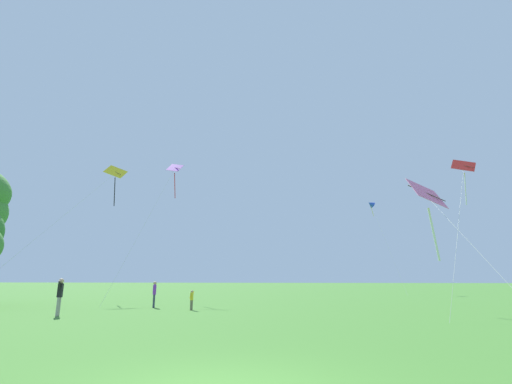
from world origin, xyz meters
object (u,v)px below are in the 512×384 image
object	(u,v)px
kite_blue_delta	(371,204)
kite_red_high	(464,174)
kite_yellow_diamond	(113,179)
kite_purple_streamer	(173,176)
person_far_back	(60,293)
kite_pink_low	(430,207)
person_child_small	(192,298)
person_foreground_watcher	(154,292)

from	to	relation	value
kite_blue_delta	kite_red_high	xyz separation A→B (m)	(0.66, -28.71, -4.16)
kite_blue_delta	kite_yellow_diamond	xyz separation A→B (m)	(-25.25, -20.59, -1.09)
kite_purple_streamer	kite_red_high	size ratio (longest dim) A/B	1.42
kite_blue_delta	person_far_back	xyz separation A→B (m)	(-19.48, -33.64, -10.47)
kite_blue_delta	kite_pink_low	distance (m)	30.46
kite_purple_streamer	kite_blue_delta	world-z (taller)	kite_blue_delta
kite_blue_delta	person_far_back	size ratio (longest dim) A/B	7.12
kite_purple_streamer	kite_pink_low	distance (m)	21.15
person_child_small	kite_blue_delta	bearing A→B (deg)	63.87
kite_purple_streamer	person_child_small	world-z (taller)	kite_purple_streamer
person_far_back	kite_blue_delta	bearing A→B (deg)	59.93
person_far_back	person_foreground_watcher	world-z (taller)	person_far_back
kite_purple_streamer	kite_pink_low	world-z (taller)	kite_purple_streamer
kite_purple_streamer	kite_yellow_diamond	bearing A→B (deg)	-176.10
kite_purple_streamer	kite_blue_delta	xyz separation A→B (m)	(19.74, 20.22, 0.91)
kite_yellow_diamond	kite_red_high	world-z (taller)	kite_yellow_diamond
kite_red_high	person_child_small	distance (m)	16.55
kite_blue_delta	person_child_small	bearing A→B (deg)	-116.13
kite_yellow_diamond	person_foreground_watcher	size ratio (longest dim) A/B	7.89
person_far_back	person_foreground_watcher	xyz separation A→B (m)	(2.16, 5.63, -0.09)
kite_yellow_diamond	kite_red_high	size ratio (longest dim) A/B	1.45
kite_purple_streamer	person_child_small	distance (m)	14.58
person_child_small	person_foreground_watcher	distance (m)	3.23
kite_purple_streamer	kite_red_high	distance (m)	22.33
kite_purple_streamer	person_far_back	size ratio (longest dim) A/B	7.04
kite_pink_low	kite_yellow_diamond	bearing A→B (deg)	158.74
kite_pink_low	kite_red_high	bearing A→B (deg)	25.09
kite_purple_streamer	kite_yellow_diamond	world-z (taller)	kite_yellow_diamond
person_far_back	person_foreground_watcher	distance (m)	6.03
kite_yellow_diamond	person_child_small	world-z (taller)	kite_yellow_diamond
person_child_small	person_far_back	bearing A→B (deg)	-140.33
kite_pink_low	person_child_small	size ratio (longest dim) A/B	7.87
kite_red_high	kite_purple_streamer	bearing A→B (deg)	157.39
kite_red_high	person_far_back	xyz separation A→B (m)	(-20.14, -4.93, -6.31)
person_far_back	person_child_small	world-z (taller)	person_far_back
person_foreground_watcher	person_child_small	bearing A→B (deg)	-27.06
kite_pink_low	person_child_small	world-z (taller)	kite_pink_low
person_foreground_watcher	kite_red_high	bearing A→B (deg)	-2.21
person_foreground_watcher	kite_purple_streamer	bearing A→B (deg)	107.19
kite_purple_streamer	person_far_back	bearing A→B (deg)	-88.91
kite_pink_low	person_foreground_watcher	size ratio (longest dim) A/B	5.48
kite_blue_delta	kite_yellow_diamond	size ratio (longest dim) A/B	0.99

